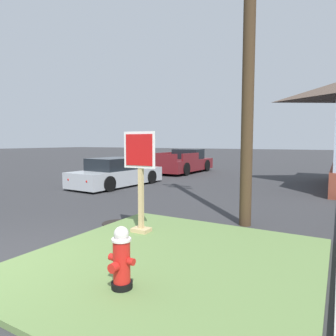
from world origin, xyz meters
TOP-DOWN VIEW (x-y plane):
  - grass_corner_patch at (2.48, 1.72)m, footprint 4.43×4.71m
  - fire_hydrant at (2.41, 0.56)m, footprint 0.38×0.34m
  - stop_sign at (1.24, 2.66)m, footprint 0.74×0.29m
  - manhole_cover at (0.21, 3.14)m, footprint 0.70×0.70m
  - parked_sedan_silver at (-3.79, 7.98)m, footprint 2.05×4.58m
  - pickup_truck_maroon at (-3.86, 14.73)m, footprint 2.17×5.04m
  - utility_pole at (2.90, 4.52)m, footprint 1.36×0.27m

SIDE VIEW (x-z plane):
  - manhole_cover at x=0.21m, z-range 0.00..0.02m
  - grass_corner_patch at x=2.48m, z-range 0.00..0.08m
  - fire_hydrant at x=2.41m, z-range 0.05..0.86m
  - parked_sedan_silver at x=-3.79m, z-range -0.08..1.17m
  - pickup_truck_maroon at x=-3.86m, z-range -0.12..1.36m
  - stop_sign at x=1.24m, z-range 0.05..2.13m
  - utility_pole at x=2.90m, z-range 0.18..8.81m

